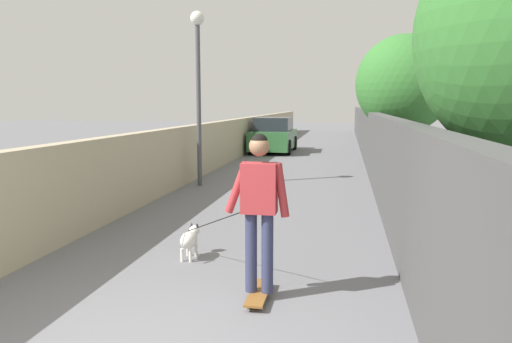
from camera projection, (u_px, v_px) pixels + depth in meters
name	position (u px, v px, depth m)	size (l,w,h in m)	color
ground_plane	(296.00, 164.00, 17.60)	(80.00, 80.00, 0.00)	slate
wall_left	(211.00, 146.00, 16.01)	(48.00, 0.30, 1.54)	tan
fence_right	(373.00, 143.00, 15.07)	(48.00, 0.30, 1.88)	#4C4C4C
tree_right_near	(404.00, 84.00, 15.62)	(3.07, 3.07, 4.33)	#473523
tree_right_far	(390.00, 95.00, 21.49)	(2.03, 2.03, 3.72)	#473523
lamp_post	(198.00, 68.00, 12.53)	(0.36, 0.36, 4.46)	#4C4C51
skateboard	(259.00, 293.00, 5.41)	(0.80, 0.21, 0.08)	brown
person_skateboarder	(259.00, 200.00, 5.26)	(0.22, 0.71, 1.74)	#333859
dog	(190.00, 239.00, 6.81)	(1.56, 1.32, 1.06)	white
car_near	(274.00, 136.00, 21.92)	(3.97, 1.80, 1.54)	#336B38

